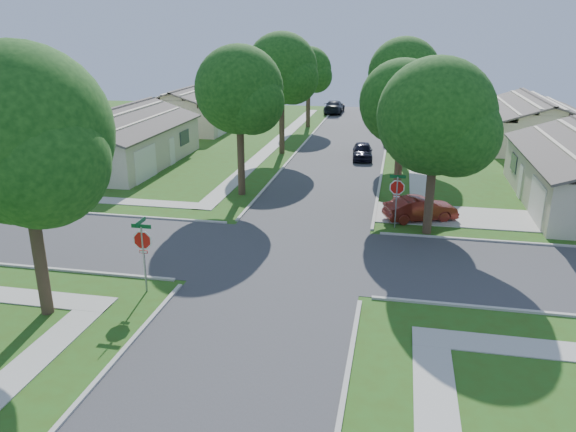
# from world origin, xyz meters

# --- Properties ---
(ground) EXTENTS (100.00, 100.00, 0.00)m
(ground) POSITION_xyz_m (0.00, 0.00, 0.00)
(ground) COLOR #315016
(ground) RESTS_ON ground
(road_ns) EXTENTS (7.00, 100.00, 0.02)m
(road_ns) POSITION_xyz_m (0.00, 0.00, 0.00)
(road_ns) COLOR #333335
(road_ns) RESTS_ON ground
(sidewalk_ne) EXTENTS (1.20, 40.00, 0.04)m
(sidewalk_ne) POSITION_xyz_m (6.10, 26.00, 0.02)
(sidewalk_ne) COLOR #9E9B91
(sidewalk_ne) RESTS_ON ground
(sidewalk_nw) EXTENTS (1.20, 40.00, 0.04)m
(sidewalk_nw) POSITION_xyz_m (-6.10, 26.00, 0.02)
(sidewalk_nw) COLOR #9E9B91
(sidewalk_nw) RESTS_ON ground
(driveway) EXTENTS (8.80, 3.60, 0.05)m
(driveway) POSITION_xyz_m (7.90, 7.10, 0.03)
(driveway) COLOR #9E9B91
(driveway) RESTS_ON ground
(stop_sign_sw) EXTENTS (1.05, 0.80, 2.98)m
(stop_sign_sw) POSITION_xyz_m (-4.70, -4.70, 2.03)
(stop_sign_sw) COLOR gray
(stop_sign_sw) RESTS_ON ground
(stop_sign_ne) EXTENTS (1.05, 0.80, 2.98)m
(stop_sign_ne) POSITION_xyz_m (4.70, 4.70, 2.03)
(stop_sign_ne) COLOR gray
(stop_sign_ne) RESTS_ON ground
(tree_e_near) EXTENTS (4.97, 4.80, 8.28)m
(tree_e_near) POSITION_xyz_m (4.75, 9.01, 5.64)
(tree_e_near) COLOR #38281C
(tree_e_near) RESTS_ON ground
(tree_e_mid) EXTENTS (5.59, 5.40, 9.21)m
(tree_e_mid) POSITION_xyz_m (4.76, 21.01, 6.25)
(tree_e_mid) COLOR #38281C
(tree_e_mid) RESTS_ON ground
(tree_e_far) EXTENTS (5.17, 5.00, 8.72)m
(tree_e_far) POSITION_xyz_m (4.75, 34.01, 5.98)
(tree_e_far) COLOR #38281C
(tree_e_far) RESTS_ON ground
(tree_w_near) EXTENTS (5.38, 5.20, 8.97)m
(tree_w_near) POSITION_xyz_m (-4.64, 9.01, 6.12)
(tree_w_near) COLOR #38281C
(tree_w_near) RESTS_ON ground
(tree_w_mid) EXTENTS (5.80, 5.60, 9.56)m
(tree_w_mid) POSITION_xyz_m (-4.64, 21.01, 6.49)
(tree_w_mid) COLOR #38281C
(tree_w_mid) RESTS_ON ground
(tree_w_far) EXTENTS (4.76, 4.60, 8.04)m
(tree_w_far) POSITION_xyz_m (-4.65, 34.01, 5.51)
(tree_w_far) COLOR #38281C
(tree_w_far) RESTS_ON ground
(tree_sw_corner) EXTENTS (6.21, 6.00, 9.55)m
(tree_sw_corner) POSITION_xyz_m (-7.44, -6.99, 6.26)
(tree_sw_corner) COLOR #38281C
(tree_sw_corner) RESTS_ON ground
(tree_ne_corner) EXTENTS (5.80, 5.60, 8.66)m
(tree_ne_corner) POSITION_xyz_m (6.36, 4.21, 5.59)
(tree_ne_corner) COLOR #38281C
(tree_ne_corner) RESTS_ON ground
(house_ne_far) EXTENTS (8.42, 13.60, 4.23)m
(house_ne_far) POSITION_xyz_m (15.99, 29.00, 1.52)
(house_ne_far) COLOR #B5A68F
(house_ne_far) RESTS_ON ground
(house_nw_near) EXTENTS (8.42, 13.60, 4.23)m
(house_nw_near) POSITION_xyz_m (-15.99, 15.00, 1.52)
(house_nw_near) COLOR #B5A68F
(house_nw_near) RESTS_ON ground
(house_nw_far) EXTENTS (8.42, 13.60, 4.23)m
(house_nw_far) POSITION_xyz_m (-15.99, 32.00, 1.52)
(house_nw_far) COLOR #B5A68F
(house_nw_far) RESTS_ON ground
(car_driveway) EXTENTS (4.08, 2.68, 1.27)m
(car_driveway) POSITION_xyz_m (6.00, 6.16, 0.63)
(car_driveway) COLOR maroon
(car_driveway) RESTS_ON ground
(car_curb_east) EXTENTS (1.82, 3.89, 1.29)m
(car_curb_east) POSITION_xyz_m (1.90, 20.21, 0.64)
(car_curb_east) COLOR black
(car_curb_east) RESTS_ON ground
(car_curb_west) EXTENTS (2.14, 5.21, 1.51)m
(car_curb_west) POSITION_xyz_m (-3.20, 44.15, 0.75)
(car_curb_west) COLOR black
(car_curb_west) RESTS_ON ground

